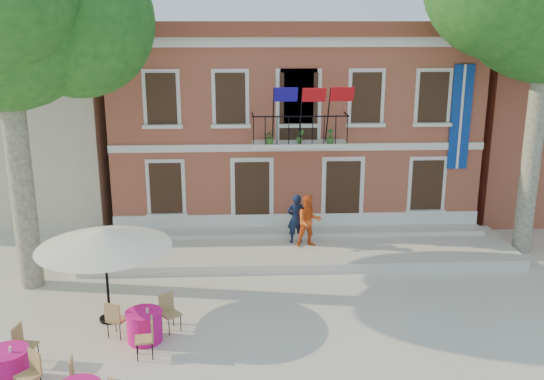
{
  "coord_description": "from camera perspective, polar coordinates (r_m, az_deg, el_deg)",
  "views": [
    {
      "loc": [
        0.16,
        -14.46,
        7.5
      ],
      "look_at": [
        0.98,
        3.5,
        2.48
      ],
      "focal_mm": 40.0,
      "sensor_mm": 36.0,
      "label": 1
    }
  ],
  "objects": [
    {
      "name": "cafe_table_0",
      "position": [
        14.56,
        -23.56,
        -14.87
      ],
      "size": [
        1.84,
        1.76,
        0.95
      ],
      "color": "#D11386",
      "rests_on": "ground"
    },
    {
      "name": "patio_umbrella",
      "position": [
        15.76,
        -15.56,
        -4.4
      ],
      "size": [
        3.38,
        3.38,
        2.52
      ],
      "color": "black",
      "rests_on": "ground"
    },
    {
      "name": "pedestrian_orange",
      "position": [
        19.93,
        3.49,
        -2.95
      ],
      "size": [
        0.92,
        0.77,
        1.73
      ],
      "primitive_type": "imported",
      "rotation": [
        0.0,
        0.0,
        0.14
      ],
      "color": "#EE5A1C",
      "rests_on": "terrace"
    },
    {
      "name": "neighbor_west",
      "position": [
        27.57,
        -23.21,
        5.41
      ],
      "size": [
        9.4,
        9.4,
        6.4
      ],
      "color": "beige",
      "rests_on": "ground"
    },
    {
      "name": "pedestrian_navy",
      "position": [
        20.27,
        2.25,
        -2.7
      ],
      "size": [
        0.66,
        0.49,
        1.67
      ],
      "primitive_type": "imported",
      "rotation": [
        0.0,
        0.0,
        3.3
      ],
      "color": "#101B37",
      "rests_on": "terrace"
    },
    {
      "name": "terrace",
      "position": [
        20.33,
        2.76,
        -5.61
      ],
      "size": [
        14.0,
        3.4,
        0.3
      ],
      "primitive_type": "cube",
      "color": "silver",
      "rests_on": "ground"
    },
    {
      "name": "plane_tree_west",
      "position": [
        17.91,
        -24.1,
        15.01
      ],
      "size": [
        5.33,
        5.33,
        10.47
      ],
      "color": "#A59E84",
      "rests_on": "ground"
    },
    {
      "name": "cafe_table_3",
      "position": [
        15.29,
        -11.93,
        -12.29
      ],
      "size": [
        1.85,
        1.75,
        0.95
      ],
      "color": "#D11386",
      "rests_on": "ground"
    },
    {
      "name": "ground",
      "position": [
        16.29,
        -2.96,
        -11.82
      ],
      "size": [
        90.0,
        90.0,
        0.0
      ],
      "primitive_type": "plane",
      "color": "beige",
      "rests_on": "ground"
    },
    {
      "name": "main_building",
      "position": [
        24.8,
        1.67,
        6.98
      ],
      "size": [
        13.5,
        9.59,
        7.5
      ],
      "color": "#A2493A",
      "rests_on": "ground"
    }
  ]
}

